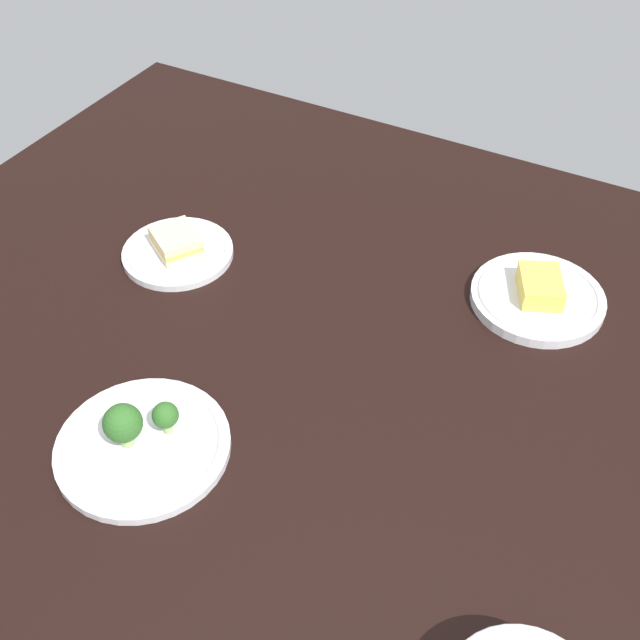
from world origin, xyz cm
name	(u,v)px	position (x,y,z in cm)	size (l,w,h in cm)	color
dining_table	(320,340)	(0.00, 0.00, 2.00)	(140.47, 111.60, 4.00)	black
plate_broccoli	(141,442)	(-9.06, -28.29, 5.41)	(21.16, 21.16, 7.36)	silver
plate_cheese	(538,296)	(24.83, 20.12, 5.28)	(19.21, 19.21, 4.59)	silver
plate_sandwich	(177,250)	(-27.18, 4.08, 5.21)	(17.05, 17.05, 4.33)	silver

